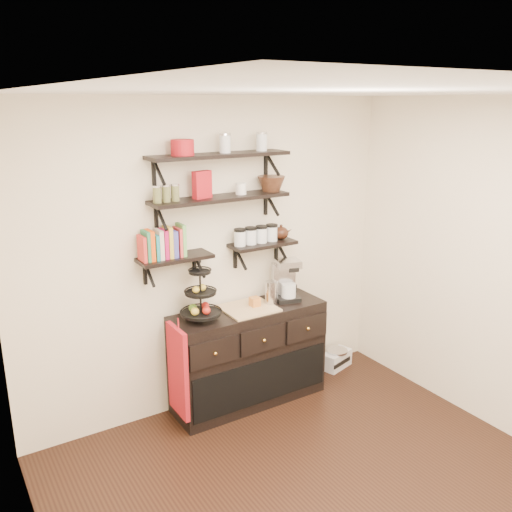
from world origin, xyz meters
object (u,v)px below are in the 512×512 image
object	(u,v)px
fruit_stand	(201,300)
coffee_maker	(286,280)
radio	(337,359)
sideboard	(249,355)

from	to	relation	value
fruit_stand	coffee_maker	size ratio (longest dim) A/B	1.29
radio	coffee_maker	bearing A→B (deg)	167.77
sideboard	radio	bearing A→B (deg)	3.59
sideboard	radio	distance (m)	1.16
coffee_maker	fruit_stand	bearing A→B (deg)	-162.19
sideboard	radio	xyz separation A→B (m)	(1.10, 0.07, -0.36)
fruit_stand	radio	distance (m)	1.84
fruit_stand	radio	size ratio (longest dim) A/B	1.38
fruit_stand	coffee_maker	world-z (taller)	fruit_stand
coffee_maker	radio	xyz separation A→B (m)	(0.69, 0.04, -0.99)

